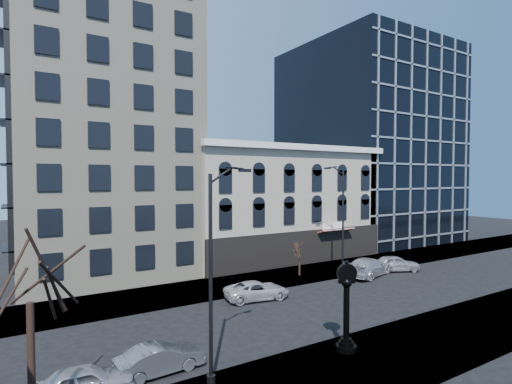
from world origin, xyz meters
TOP-DOWN VIEW (x-y plane):
  - ground at (0.00, 0.00)m, footprint 160.00×160.00m
  - sidewalk_far at (0.00, 8.00)m, footprint 160.00×6.00m
  - sidewalk_near at (0.00, -8.00)m, footprint 160.00×6.00m
  - cream_tower at (-6.11, 18.88)m, footprint 15.90×15.40m
  - victorian_row at (12.00, 15.89)m, footprint 22.60×11.19m
  - glass_office at (32.00, 20.91)m, footprint 20.00×20.15m
  - street_clock at (0.98, -6.54)m, footprint 1.07×1.07m
  - street_lamp_near at (-5.75, -5.88)m, footprint 2.48×0.68m
  - street_lamp_far at (12.42, 6.41)m, footprint 2.65×0.47m
  - bare_tree_near at (-13.20, -6.97)m, footprint 4.66×4.66m
  - bare_tree_far at (8.80, 7.43)m, footprint 2.27×2.27m
  - car_near_a at (-11.22, -4.03)m, footprint 4.04×1.74m
  - car_near_b at (-7.91, -3.58)m, footprint 4.15×1.68m
  - car_far_a at (1.84, 3.61)m, footprint 5.17×3.00m
  - car_far_b at (14.29, 4.23)m, footprint 6.29×4.04m
  - car_far_c at (18.01, 4.17)m, footprint 4.88×3.54m

SIDE VIEW (x-z plane):
  - ground at x=0.00m, z-range 0.00..0.00m
  - sidewalk_far at x=0.00m, z-range 0.00..0.12m
  - sidewalk_near at x=0.00m, z-range 0.00..0.12m
  - car_near_b at x=-7.91m, z-range 0.00..1.34m
  - car_far_a at x=1.84m, z-range 0.00..1.35m
  - car_near_a at x=-11.22m, z-range 0.00..1.36m
  - car_far_c at x=18.01m, z-range 0.00..1.55m
  - car_far_b at x=14.29m, z-range 0.00..1.70m
  - street_clock at x=0.98m, z-range -0.11..4.60m
  - bare_tree_far at x=8.80m, z-range 1.11..5.01m
  - victorian_row at x=12.00m, z-range -0.25..12.25m
  - bare_tree_near at x=-13.20m, z-range 2.17..10.17m
  - street_lamp_near at x=-5.75m, z-range 2.58..12.21m
  - street_lamp_far at x=12.42m, z-range 2.72..12.95m
  - glass_office at x=32.00m, z-range 0.00..28.00m
  - cream_tower at x=-6.11m, z-range -1.93..40.57m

